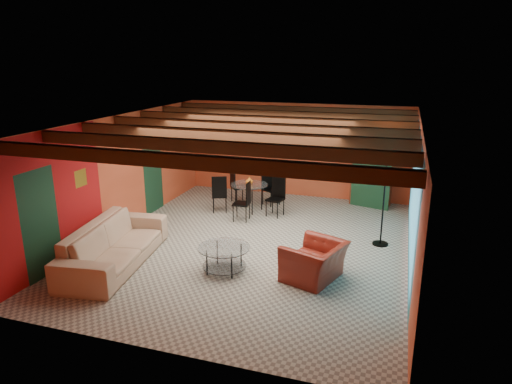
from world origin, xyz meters
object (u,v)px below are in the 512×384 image
(armoire, at_px, (372,173))
(armchair, at_px, (314,261))
(sofa, at_px, (115,244))
(vase, at_px, (249,170))
(floor_lamp, at_px, (384,199))
(potted_plant, at_px, (375,132))
(coffee_table, at_px, (224,259))
(dining_table, at_px, (249,192))

(armoire, bearing_deg, armchair, -82.25)
(sofa, xyz_separation_m, vase, (1.47, 3.93, 0.69))
(armoire, bearing_deg, floor_lamp, -65.88)
(armoire, relative_size, potted_plant, 3.91)
(sofa, height_order, armchair, sofa)
(sofa, relative_size, coffee_table, 2.88)
(sofa, distance_m, potted_plant, 7.24)
(dining_table, xyz_separation_m, floor_lamp, (3.48, -1.31, 0.55))
(floor_lamp, relative_size, potted_plant, 4.59)
(sofa, height_order, floor_lamp, floor_lamp)
(armchair, bearing_deg, floor_lamp, 171.00)
(dining_table, bearing_deg, floor_lamp, -20.64)
(sofa, xyz_separation_m, coffee_table, (2.17, 0.36, -0.17))
(sofa, xyz_separation_m, armchair, (3.87, 0.57, -0.07))
(floor_lamp, bearing_deg, armchair, -117.66)
(armoire, bearing_deg, dining_table, -138.34)
(armchair, xyz_separation_m, potted_plant, (0.63, 4.88, 1.67))
(coffee_table, distance_m, floor_lamp, 3.67)
(sofa, relative_size, dining_table, 1.47)
(dining_table, bearing_deg, armchair, -54.52)
(armoire, height_order, floor_lamp, floor_lamp)
(armchair, bearing_deg, vase, -125.87)
(armchair, bearing_deg, coffee_table, -64.43)
(coffee_table, xyz_separation_m, dining_table, (-0.70, 3.57, 0.25))
(sofa, bearing_deg, vase, -28.78)
(dining_table, relative_size, armoire, 1.09)
(potted_plant, xyz_separation_m, vase, (-3.03, -1.52, -0.91))
(dining_table, distance_m, potted_plant, 3.71)
(dining_table, height_order, armoire, armoire)
(floor_lamp, bearing_deg, potted_plant, 99.05)
(dining_table, bearing_deg, coffee_table, -78.88)
(vase, bearing_deg, coffee_table, -78.88)
(sofa, distance_m, dining_table, 4.20)
(armoire, xyz_separation_m, potted_plant, (0.00, 0.00, 1.13))
(armchair, distance_m, coffee_table, 1.71)
(coffee_table, distance_m, dining_table, 3.65)
(floor_lamp, distance_m, vase, 3.72)
(armchair, bearing_deg, potted_plant, -168.68)
(vase, bearing_deg, dining_table, 0.00)
(armchair, relative_size, vase, 5.38)
(coffee_table, height_order, dining_table, dining_table)
(coffee_table, bearing_deg, dining_table, 101.12)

